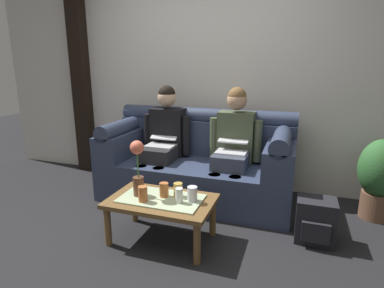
{
  "coord_description": "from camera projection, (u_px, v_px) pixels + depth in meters",
  "views": [
    {
      "loc": [
        1.02,
        -1.97,
        1.45
      ],
      "look_at": [
        0.05,
        0.83,
        0.69
      ],
      "focal_mm": 29.24,
      "sensor_mm": 36.0,
      "label": 1
    }
  ],
  "objects": [
    {
      "name": "ground_plane",
      "position": [
        152.0,
        252.0,
        2.48
      ],
      "size": [
        14.0,
        14.0,
        0.0
      ],
      "primitive_type": "plane",
      "color": "black"
    },
    {
      "name": "back_wall_patterned",
      "position": [
        212.0,
        64.0,
        3.68
      ],
      "size": [
        6.0,
        0.12,
        2.9
      ],
      "primitive_type": "cube",
      "color": "silver",
      "rests_on": "ground_plane"
    },
    {
      "name": "timber_pillar",
      "position": [
        81.0,
        64.0,
        4.13
      ],
      "size": [
        0.2,
        0.2,
        2.9
      ],
      "primitive_type": "cube",
      "color": "black",
      "rests_on": "ground_plane"
    },
    {
      "name": "couch",
      "position": [
        198.0,
        164.0,
        3.46
      ],
      "size": [
        2.04,
        0.88,
        0.96
      ],
      "color": "#2D3851",
      "rests_on": "ground_plane"
    },
    {
      "name": "person_left",
      "position": [
        164.0,
        136.0,
        3.51
      ],
      "size": [
        0.56,
        0.67,
        1.22
      ],
      "color": "#232326",
      "rests_on": "ground_plane"
    },
    {
      "name": "person_right",
      "position": [
        234.0,
        142.0,
        3.26
      ],
      "size": [
        0.56,
        0.67,
        1.22
      ],
      "color": "#383D4C",
      "rests_on": "ground_plane"
    },
    {
      "name": "coffee_table",
      "position": [
        161.0,
        204.0,
        2.58
      ],
      "size": [
        0.87,
        0.54,
        0.38
      ],
      "color": "brown",
      "rests_on": "ground_plane"
    },
    {
      "name": "flower_vase",
      "position": [
        138.0,
        166.0,
        2.56
      ],
      "size": [
        0.11,
        0.11,
        0.47
      ],
      "color": "brown",
      "rests_on": "coffee_table"
    },
    {
      "name": "cup_near_left",
      "position": [
        164.0,
        190.0,
        2.58
      ],
      "size": [
        0.08,
        0.08,
        0.12
      ],
      "primitive_type": "cylinder",
      "color": "#B26633",
      "rests_on": "coffee_table"
    },
    {
      "name": "cup_near_right",
      "position": [
        178.0,
        190.0,
        2.58
      ],
      "size": [
        0.07,
        0.07,
        0.12
      ],
      "primitive_type": "cylinder",
      "color": "gold",
      "rests_on": "coffee_table"
    },
    {
      "name": "cup_far_center",
      "position": [
        192.0,
        194.0,
        2.5
      ],
      "size": [
        0.08,
        0.08,
        0.12
      ],
      "primitive_type": "cylinder",
      "color": "silver",
      "rests_on": "coffee_table"
    },
    {
      "name": "cup_far_left",
      "position": [
        179.0,
        195.0,
        2.47
      ],
      "size": [
        0.06,
        0.06,
        0.12
      ],
      "primitive_type": "cylinder",
      "color": "white",
      "rests_on": "coffee_table"
    },
    {
      "name": "cup_far_right",
      "position": [
        143.0,
        194.0,
        2.49
      ],
      "size": [
        0.07,
        0.07,
        0.13
      ],
      "primitive_type": "cylinder",
      "color": "#B26633",
      "rests_on": "coffee_table"
    },
    {
      "name": "backpack_right",
      "position": [
        315.0,
        221.0,
        2.6
      ],
      "size": [
        0.31,
        0.29,
        0.37
      ],
      "color": "black",
      "rests_on": "ground_plane"
    },
    {
      "name": "potted_plant",
      "position": [
        380.0,
        175.0,
        2.94
      ],
      "size": [
        0.4,
        0.4,
        0.78
      ],
      "color": "brown",
      "rests_on": "ground_plane"
    }
  ]
}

